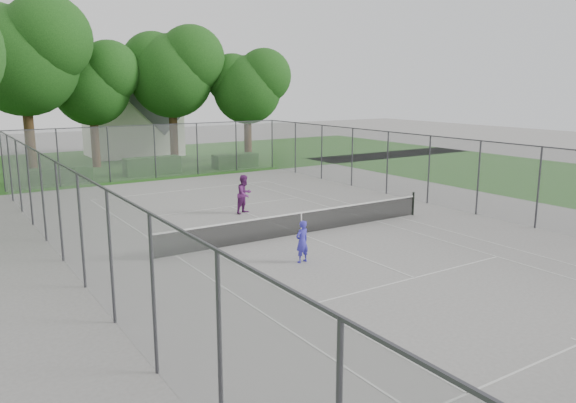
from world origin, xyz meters
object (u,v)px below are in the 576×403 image
woman_player (245,194)px  house (132,113)px  tennis_net (301,222)px  girl_player (302,241)px

woman_player → house: bearing=61.1°
tennis_net → woman_player: (-0.07, 4.70, 0.41)m
tennis_net → house: size_ratio=1.41×
woman_player → tennis_net: bearing=-111.6°
tennis_net → house: 30.31m
tennis_net → woman_player: bearing=90.9°
tennis_net → girl_player: 3.74m
tennis_net → girl_player: bearing=-123.9°
house → girl_player: size_ratio=6.15×
house → woman_player: house is taller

